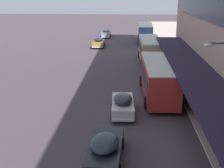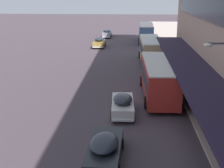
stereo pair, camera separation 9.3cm
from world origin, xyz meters
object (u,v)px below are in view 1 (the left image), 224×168
Objects in this scene: transit_bus_kerbside_far at (150,49)px; fire_hydrant at (208,124)px; sedan_second_mid at (105,149)px; sedan_lead_near at (123,104)px; sedan_oncoming_front at (99,42)px; transit_bus_kerbside_front at (145,32)px; transit_bus_kerbside_rear at (158,77)px; sedan_oncoming_rear at (106,33)px.

fire_hydrant is (2.78, -20.52, -1.35)m from transit_bus_kerbside_far.
sedan_second_mid is 8.02m from fire_hydrant.
sedan_oncoming_front is at bearing 99.24° from sedan_lead_near.
transit_bus_kerbside_front reaches higher than transit_bus_kerbside_rear.
transit_bus_kerbside_far is 13.19× the size of fire_hydrant.
transit_bus_kerbside_front is 1.03× the size of transit_bus_kerbside_far.
transit_bus_kerbside_far is at bearing 97.73° from fire_hydrant.
transit_bus_kerbside_front is 1.90× the size of sedan_oncoming_rear.
sedan_oncoming_rear reaches higher than sedan_second_mid.
transit_bus_kerbside_front is at bearing 94.07° from fire_hydrant.
fire_hydrant is at bearing -76.66° from sedan_oncoming_rear.
sedan_lead_near is at bearing -95.40° from transit_bus_kerbside_front.
sedan_oncoming_front is at bearing -146.56° from transit_bus_kerbside_front.
fire_hydrant is at bearing -67.64° from transit_bus_kerbside_rear.
transit_bus_kerbside_rear is 13.53m from transit_bus_kerbside_far.
sedan_oncoming_rear is 44.70m from fire_hydrant.
sedan_oncoming_front is 33.78m from fire_hydrant.
transit_bus_kerbside_front is at bearing 89.56° from transit_bus_kerbside_far.
sedan_oncoming_front is (-3.97, 36.39, 0.03)m from sedan_second_mid.
transit_bus_kerbside_rear is at bearing -78.48° from sedan_oncoming_rear.
sedan_lead_near is at bearing 83.45° from sedan_second_mid.
transit_bus_kerbside_far is 18.15m from sedan_lead_near.
transit_bus_kerbside_far is at bearing 89.62° from transit_bus_kerbside_rear.
transit_bus_kerbside_front is 0.98× the size of transit_bus_kerbside_rear.
sedan_lead_near is 6.51m from fire_hydrant.
transit_bus_kerbside_far is at bearing 79.99° from sedan_lead_near.
fire_hydrant is (5.93, -2.68, -0.29)m from sedan_lead_near.
transit_bus_kerbside_front is at bearing 33.44° from sedan_oncoming_front.
transit_bus_kerbside_far is at bearing -71.85° from sedan_oncoming_rear.
sedan_lead_near is at bearing -125.34° from transit_bus_kerbside_rear.
transit_bus_kerbside_front is 37.48m from fire_hydrant.
sedan_second_mid is at bearing -147.17° from fire_hydrant.
transit_bus_kerbside_front reaches higher than transit_bus_kerbside_far.
fire_hydrant is (10.31, -43.49, -0.29)m from sedan_oncoming_rear.
sedan_oncoming_front is at bearing -91.97° from sedan_oncoming_rear.
transit_bus_kerbside_front reaches higher than sedan_oncoming_rear.
sedan_oncoming_rear is 7.18× the size of fire_hydrant.
transit_bus_kerbside_rear is at bearing -90.41° from transit_bus_kerbside_front.
transit_bus_kerbside_rear is 5.39m from sedan_lead_near.
fire_hydrant is (6.74, 4.35, -0.26)m from sedan_second_mid.
sedan_oncoming_rear is at bearing 94.27° from sedan_second_mid.
transit_bus_kerbside_front reaches higher than sedan_second_mid.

